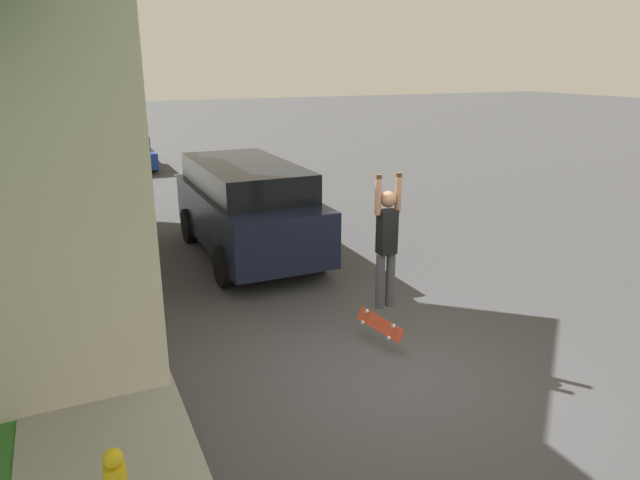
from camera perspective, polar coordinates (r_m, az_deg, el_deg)
ground_plane at (r=7.93m, az=6.96°, el=-13.11°), size 120.00×120.00×0.00m
sidewalk at (r=12.44m, az=-22.85°, el=-2.63°), size 1.80×80.00×0.10m
suv_parked at (r=12.22m, az=-7.31°, el=3.39°), size 2.16×4.91×2.00m
car_down_street at (r=24.20m, az=-18.82°, el=8.38°), size 1.90×4.56×1.29m
skateboarder at (r=8.10m, az=6.68°, el=-0.00°), size 0.41×0.23×1.97m
skateboard at (r=8.38m, az=5.99°, el=-8.38°), size 0.37×0.77×0.32m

